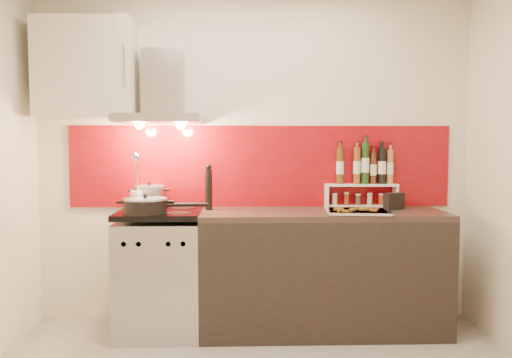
{
  "coord_description": "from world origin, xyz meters",
  "views": [
    {
      "loc": [
        -0.1,
        -2.55,
        1.39
      ],
      "look_at": [
        0.0,
        0.95,
        1.15
      ],
      "focal_mm": 35.0,
      "sensor_mm": 36.0,
      "label": 1
    }
  ],
  "objects_px": {
    "stock_pot": "(149,196)",
    "baking_tray": "(358,211)",
    "saute_pan": "(146,206)",
    "pepper_mill": "(209,188)",
    "counter": "(322,271)",
    "range_stove": "(161,273)"
  },
  "relations": [
    {
      "from": "saute_pan",
      "to": "baking_tray",
      "type": "distance_m",
      "value": 1.5
    },
    {
      "from": "saute_pan",
      "to": "baking_tray",
      "type": "relative_size",
      "value": 1.2
    },
    {
      "from": "stock_pot",
      "to": "saute_pan",
      "type": "height_order",
      "value": "stock_pot"
    },
    {
      "from": "pepper_mill",
      "to": "baking_tray",
      "type": "height_order",
      "value": "pepper_mill"
    },
    {
      "from": "saute_pan",
      "to": "pepper_mill",
      "type": "bearing_deg",
      "value": 30.55
    },
    {
      "from": "counter",
      "to": "baking_tray",
      "type": "relative_size",
      "value": 3.65
    },
    {
      "from": "range_stove",
      "to": "baking_tray",
      "type": "relative_size",
      "value": 1.85
    },
    {
      "from": "counter",
      "to": "saute_pan",
      "type": "bearing_deg",
      "value": -173.22
    },
    {
      "from": "range_stove",
      "to": "baking_tray",
      "type": "distance_m",
      "value": 1.51
    },
    {
      "from": "stock_pot",
      "to": "baking_tray",
      "type": "bearing_deg",
      "value": -11.42
    },
    {
      "from": "range_stove",
      "to": "baking_tray",
      "type": "xyz_separation_m",
      "value": [
        1.43,
        -0.12,
        0.47
      ]
    },
    {
      "from": "baking_tray",
      "to": "counter",
      "type": "bearing_deg",
      "value": 151.73
    },
    {
      "from": "range_stove",
      "to": "baking_tray",
      "type": "bearing_deg",
      "value": -4.76
    },
    {
      "from": "range_stove",
      "to": "stock_pot",
      "type": "xyz_separation_m",
      "value": [
        -0.11,
        0.19,
        0.55
      ]
    },
    {
      "from": "counter",
      "to": "stock_pot",
      "type": "relative_size",
      "value": 7.85
    },
    {
      "from": "range_stove",
      "to": "counter",
      "type": "distance_m",
      "value": 1.2
    },
    {
      "from": "counter",
      "to": "pepper_mill",
      "type": "relative_size",
      "value": 5.21
    },
    {
      "from": "range_stove",
      "to": "pepper_mill",
      "type": "bearing_deg",
      "value": 16.3
    },
    {
      "from": "saute_pan",
      "to": "pepper_mill",
      "type": "height_order",
      "value": "pepper_mill"
    },
    {
      "from": "counter",
      "to": "saute_pan",
      "type": "height_order",
      "value": "saute_pan"
    },
    {
      "from": "range_stove",
      "to": "saute_pan",
      "type": "xyz_separation_m",
      "value": [
        -0.07,
        -0.15,
        0.52
      ]
    },
    {
      "from": "stock_pot",
      "to": "baking_tray",
      "type": "relative_size",
      "value": 0.47
    }
  ]
}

